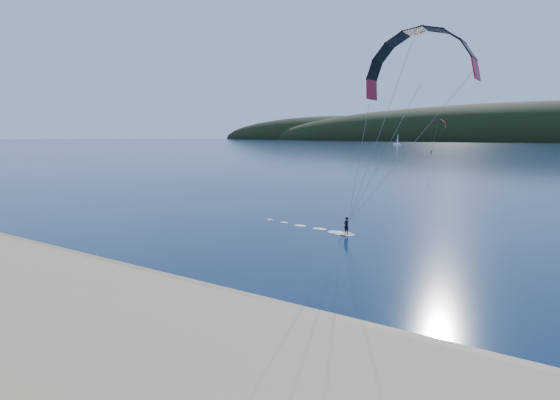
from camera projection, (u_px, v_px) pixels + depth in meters
name	position (u px, v px, depth m)	size (l,w,h in m)	color
ground	(128.00, 314.00, 23.43)	(1800.00, 1800.00, 0.00)	#061932
wet_sand	(190.00, 288.00, 27.14)	(220.00, 2.50, 0.10)	#998659
kitesurfer_near	(415.00, 92.00, 31.43)	(22.67, 8.76, 15.70)	orange
kitesurfer_far	(438.00, 127.00, 210.73)	(8.32, 7.86, 14.75)	orange
sailboat	(397.00, 144.00, 414.93)	(7.18, 4.63, 10.24)	white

